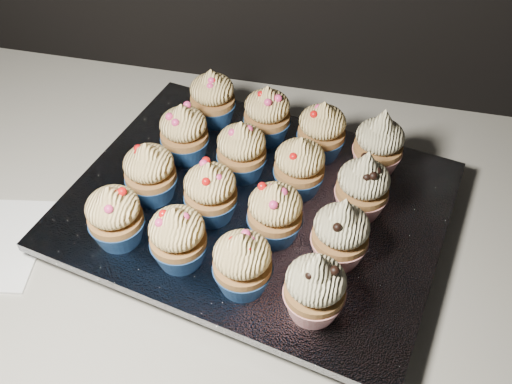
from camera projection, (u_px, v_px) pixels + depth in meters
cabinet at (169, 372)px, 1.08m from camera, size 2.40×0.60×0.86m
worktop at (132, 214)px, 0.76m from camera, size 2.44×0.64×0.04m
baking_tray at (256, 214)px, 0.71m from camera, size 0.46×0.39×0.02m
foil_lining at (256, 204)px, 0.70m from camera, size 0.50×0.43×0.01m
cupcake_0 at (115, 216)px, 0.63m from camera, size 0.06×0.06×0.08m
cupcake_1 at (178, 237)px, 0.61m from camera, size 0.06×0.06×0.08m
cupcake_2 at (242, 263)px, 0.59m from camera, size 0.06×0.06×0.08m
cupcake_3 at (315, 288)px, 0.56m from camera, size 0.06×0.06×0.10m
cupcake_4 at (150, 173)px, 0.68m from camera, size 0.06×0.06×0.08m
cupcake_5 at (211, 192)px, 0.66m from camera, size 0.06×0.06×0.08m
cupcake_6 at (275, 213)px, 0.63m from camera, size 0.06×0.06×0.08m
cupcake_7 at (341, 234)px, 0.61m from camera, size 0.06×0.06×0.10m
cupcake_8 at (184, 133)px, 0.73m from camera, size 0.06×0.06×0.08m
cupcake_9 at (242, 151)px, 0.70m from camera, size 0.06×0.06×0.08m
cupcake_10 at (299, 167)px, 0.69m from camera, size 0.06×0.06×0.08m
cupcake_11 at (363, 187)px, 0.66m from camera, size 0.06×0.06×0.10m
cupcake_12 at (213, 98)px, 0.78m from camera, size 0.06×0.06×0.08m
cupcake_13 at (267, 115)px, 0.75m from camera, size 0.06×0.06×0.08m
cupcake_14 at (322, 131)px, 0.73m from camera, size 0.06×0.06×0.08m
cupcake_15 at (379, 144)px, 0.71m from camera, size 0.06×0.06×0.10m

